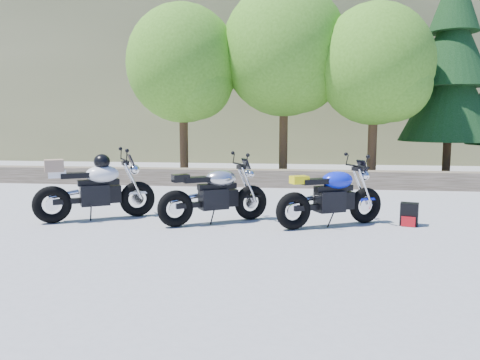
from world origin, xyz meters
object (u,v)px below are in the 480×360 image
object	(u,v)px
backpack	(409,215)
white_bike	(95,188)
blue_bike	(332,197)
silver_bike	(215,195)

from	to	relation	value
backpack	white_bike	bearing A→B (deg)	-160.79
blue_bike	backpack	size ratio (longest dim) A/B	4.75
silver_bike	white_bike	distance (m)	2.36
silver_bike	blue_bike	world-z (taller)	silver_bike
silver_bike	backpack	bearing A→B (deg)	-28.22
blue_bike	backpack	bearing A→B (deg)	-19.30
silver_bike	white_bike	bearing A→B (deg)	147.70
blue_bike	backpack	distance (m)	1.48
silver_bike	blue_bike	xyz separation A→B (m)	(2.14, 0.02, -0.00)
silver_bike	white_bike	size ratio (longest dim) A/B	0.95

